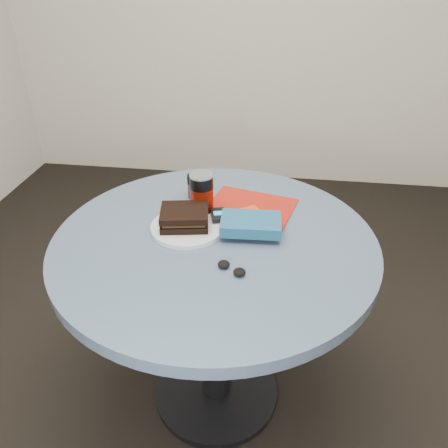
# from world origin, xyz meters

# --- Properties ---
(ground) EXTENTS (4.00, 4.00, 0.00)m
(ground) POSITION_xyz_m (0.00, 0.00, 0.00)
(ground) COLOR black
(ground) RESTS_ON ground
(table) EXTENTS (1.00, 1.00, 0.75)m
(table) POSITION_xyz_m (0.00, 0.00, 0.59)
(table) COLOR black
(table) RESTS_ON ground
(plate) EXTENTS (0.26, 0.26, 0.01)m
(plate) POSITION_xyz_m (-0.09, 0.03, 0.76)
(plate) COLOR silver
(plate) RESTS_ON table
(sandwich) EXTENTS (0.17, 0.15, 0.05)m
(sandwich) POSITION_xyz_m (-0.10, 0.04, 0.79)
(sandwich) COLOR black
(sandwich) RESTS_ON plate
(soda_can) EXTENTS (0.10, 0.10, 0.14)m
(soda_can) POSITION_xyz_m (-0.06, 0.14, 0.82)
(soda_can) COLOR #5F1004
(soda_can) RESTS_ON table
(pepper_grinder) EXTENTS (0.05, 0.05, 0.09)m
(pepper_grinder) POSITION_xyz_m (-0.11, 0.24, 0.80)
(pepper_grinder) COLOR #402C1B
(pepper_grinder) RESTS_ON table
(magazine) EXTENTS (0.33, 0.28, 0.01)m
(magazine) POSITION_xyz_m (0.10, 0.20, 0.75)
(magazine) COLOR maroon
(magazine) RESTS_ON table
(red_book) EXTENTS (0.19, 0.18, 0.01)m
(red_book) POSITION_xyz_m (0.07, 0.10, 0.76)
(red_book) COLOR #C43E0F
(red_book) RESTS_ON magazine
(novel) EXTENTS (0.19, 0.13, 0.04)m
(novel) POSITION_xyz_m (0.11, 0.03, 0.79)
(novel) COLOR navy
(novel) RESTS_ON red_book
(mp3_player) EXTENTS (0.06, 0.09, 0.01)m
(mp3_player) POSITION_xyz_m (-0.00, 0.09, 0.77)
(mp3_player) COLOR black
(mp3_player) RESTS_ON red_book
(headphones) EXTENTS (0.09, 0.08, 0.02)m
(headphones) POSITION_xyz_m (0.07, -0.16, 0.76)
(headphones) COLOR black
(headphones) RESTS_ON table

